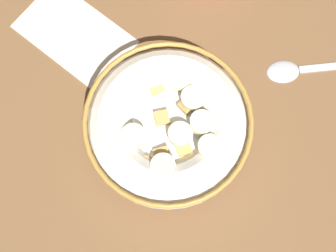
{
  "coord_description": "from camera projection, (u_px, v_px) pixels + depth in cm",
  "views": [
    {
      "loc": [
        -8.24,
        8.31,
        51.75
      ],
      "look_at": [
        0.0,
        0.0,
        3.0
      ],
      "focal_mm": 44.82,
      "sensor_mm": 36.0,
      "label": 1
    }
  ],
  "objects": [
    {
      "name": "cereal_bowl",
      "position": [
        168.0,
        126.0,
        0.5
      ],
      "size": [
        19.7,
        19.7,
        5.93
      ],
      "color": "silver",
      "rests_on": "ground_plane"
    },
    {
      "name": "folded_napkin",
      "position": [
        74.0,
        34.0,
        0.56
      ],
      "size": [
        16.02,
        10.71,
        0.3
      ],
      "primitive_type": "cube",
      "rotation": [
        0.0,
        0.0,
        0.11
      ],
      "color": "beige",
      "rests_on": "ground_plane"
    },
    {
      "name": "spoon",
      "position": [
        301.0,
        69.0,
        0.55
      ],
      "size": [
        11.83,
        13.9,
        0.8
      ],
      "color": "#B7B7BC",
      "rests_on": "ground_plane"
    },
    {
      "name": "ground_plane",
      "position": [
        168.0,
        133.0,
        0.54
      ],
      "size": [
        129.06,
        129.06,
        2.0
      ],
      "primitive_type": "cube",
      "color": "brown"
    }
  ]
}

